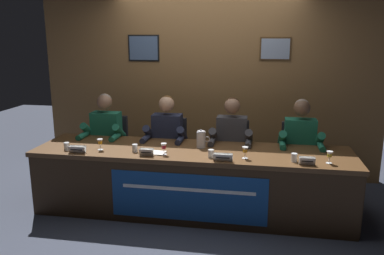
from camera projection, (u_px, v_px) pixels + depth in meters
ground_plane at (192, 209)px, 4.49m from camera, size 12.00×12.00×0.00m
wall_back_panelled at (208, 83)px, 5.42m from camera, size 4.71×0.14×2.60m
conference_table at (190, 171)px, 4.26m from camera, size 3.51×0.87×0.72m
chair_far_left at (111, 152)px, 5.18m from camera, size 0.44×0.44×0.92m
panelist_far_left at (104, 135)px, 4.92m from camera, size 0.51×0.48×1.24m
nameplate_far_left at (77, 149)px, 4.18m from camera, size 0.19×0.06×0.08m
juice_glass_far_left at (100, 142)px, 4.28m from camera, size 0.06×0.06×0.12m
water_cup_far_left at (67, 147)px, 4.29m from camera, size 0.06×0.06×0.08m
chair_center_left at (170, 155)px, 5.04m from camera, size 0.44×0.44×0.92m
panelist_center_left at (166, 138)px, 4.79m from camera, size 0.51×0.48×1.24m
nameplate_center_left at (146, 152)px, 4.08m from camera, size 0.15×0.06×0.08m
juice_glass_center_left at (164, 147)px, 4.11m from camera, size 0.06×0.06×0.12m
water_cup_center_left at (135, 148)px, 4.22m from camera, size 0.06×0.06×0.08m
chair_center_right at (232, 158)px, 4.91m from camera, size 0.44×0.44×0.92m
panelist_center_right at (231, 141)px, 4.65m from camera, size 0.51×0.48×1.24m
nameplate_center_right at (223, 157)px, 3.91m from camera, size 0.20×0.06×0.08m
juice_glass_center_right at (245, 150)px, 3.98m from camera, size 0.06×0.06×0.12m
water_cup_center_right at (211, 154)px, 4.03m from camera, size 0.06×0.06×0.08m
chair_far_right at (297, 162)px, 4.77m from camera, size 0.44×0.44×0.92m
panelist_far_right at (300, 144)px, 4.52m from camera, size 0.51×0.48×1.24m
nameplate_far_right at (307, 161)px, 3.80m from camera, size 0.15×0.06×0.08m
juice_glass_far_right at (330, 155)px, 3.83m from camera, size 0.06×0.06×0.12m
water_cup_far_right at (294, 158)px, 3.90m from camera, size 0.06×0.06×0.08m
water_pitcher_central at (201, 139)px, 4.37m from camera, size 0.15×0.10×0.21m
document_stack_center_left at (155, 153)px, 4.18m from camera, size 0.22×0.16×0.01m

